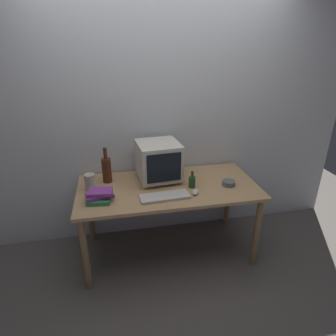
{
  "coord_description": "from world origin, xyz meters",
  "views": [
    {
      "loc": [
        -0.46,
        -2.29,
        1.94
      ],
      "look_at": [
        0.0,
        0.0,
        0.92
      ],
      "focal_mm": 30.39,
      "sensor_mm": 36.0,
      "label": 1
    }
  ],
  "objects_px": {
    "computer_mouse": "(195,192)",
    "bottle_tall": "(107,169)",
    "bottle_short": "(192,181)",
    "cd_spindle": "(229,183)",
    "crt_monitor": "(159,161)",
    "book_stack": "(99,196)",
    "metal_canister": "(90,182)",
    "keyboard": "(165,197)"
  },
  "relations": [
    {
      "from": "book_stack",
      "to": "cd_spindle",
      "type": "distance_m",
      "value": 1.17
    },
    {
      "from": "computer_mouse",
      "to": "metal_canister",
      "type": "xyz_separation_m",
      "value": [
        -0.9,
        0.26,
        0.06
      ]
    },
    {
      "from": "crt_monitor",
      "to": "metal_canister",
      "type": "bearing_deg",
      "value": -172.06
    },
    {
      "from": "bottle_short",
      "to": "crt_monitor",
      "type": "bearing_deg",
      "value": 141.38
    },
    {
      "from": "crt_monitor",
      "to": "book_stack",
      "type": "relative_size",
      "value": 1.71
    },
    {
      "from": "book_stack",
      "to": "computer_mouse",
      "type": "bearing_deg",
      "value": -2.57
    },
    {
      "from": "bottle_tall",
      "to": "bottle_short",
      "type": "distance_m",
      "value": 0.8
    },
    {
      "from": "bottle_short",
      "to": "keyboard",
      "type": "bearing_deg",
      "value": -152.19
    },
    {
      "from": "keyboard",
      "to": "metal_canister",
      "type": "height_order",
      "value": "metal_canister"
    },
    {
      "from": "book_stack",
      "to": "cd_spindle",
      "type": "xyz_separation_m",
      "value": [
        1.16,
        0.06,
        -0.02
      ]
    },
    {
      "from": "bottle_short",
      "to": "bottle_tall",
      "type": "bearing_deg",
      "value": 160.92
    },
    {
      "from": "crt_monitor",
      "to": "bottle_short",
      "type": "relative_size",
      "value": 2.62
    },
    {
      "from": "computer_mouse",
      "to": "bottle_tall",
      "type": "bearing_deg",
      "value": 174.29
    },
    {
      "from": "crt_monitor",
      "to": "keyboard",
      "type": "height_order",
      "value": "crt_monitor"
    },
    {
      "from": "cd_spindle",
      "to": "bottle_tall",
      "type": "bearing_deg",
      "value": 165.05
    },
    {
      "from": "book_stack",
      "to": "cd_spindle",
      "type": "bearing_deg",
      "value": 3.03
    },
    {
      "from": "bottle_tall",
      "to": "bottle_short",
      "type": "xyz_separation_m",
      "value": [
        0.76,
        -0.26,
        -0.07
      ]
    },
    {
      "from": "computer_mouse",
      "to": "metal_canister",
      "type": "bearing_deg",
      "value": -174.06
    },
    {
      "from": "keyboard",
      "to": "bottle_tall",
      "type": "relative_size",
      "value": 1.21
    },
    {
      "from": "keyboard",
      "to": "book_stack",
      "type": "distance_m",
      "value": 0.54
    },
    {
      "from": "keyboard",
      "to": "metal_canister",
      "type": "relative_size",
      "value": 2.8
    },
    {
      "from": "cd_spindle",
      "to": "book_stack",
      "type": "bearing_deg",
      "value": -176.97
    },
    {
      "from": "crt_monitor",
      "to": "bottle_tall",
      "type": "height_order",
      "value": "crt_monitor"
    },
    {
      "from": "keyboard",
      "to": "bottle_short",
      "type": "distance_m",
      "value": 0.32
    },
    {
      "from": "book_stack",
      "to": "metal_canister",
      "type": "bearing_deg",
      "value": 111.14
    },
    {
      "from": "bottle_tall",
      "to": "keyboard",
      "type": "bearing_deg",
      "value": -40.75
    },
    {
      "from": "crt_monitor",
      "to": "cd_spindle",
      "type": "bearing_deg",
      "value": -22.02
    },
    {
      "from": "computer_mouse",
      "to": "bottle_tall",
      "type": "height_order",
      "value": "bottle_tall"
    },
    {
      "from": "keyboard",
      "to": "computer_mouse",
      "type": "bearing_deg",
      "value": -0.16
    },
    {
      "from": "computer_mouse",
      "to": "bottle_tall",
      "type": "xyz_separation_m",
      "value": [
        -0.75,
        0.39,
        0.11
      ]
    },
    {
      "from": "bottle_short",
      "to": "cd_spindle",
      "type": "bearing_deg",
      "value": -5.33
    },
    {
      "from": "computer_mouse",
      "to": "bottle_tall",
      "type": "relative_size",
      "value": 0.29
    },
    {
      "from": "keyboard",
      "to": "metal_canister",
      "type": "distance_m",
      "value": 0.69
    },
    {
      "from": "crt_monitor",
      "to": "book_stack",
      "type": "distance_m",
      "value": 0.65
    },
    {
      "from": "crt_monitor",
      "to": "metal_canister",
      "type": "xyz_separation_m",
      "value": [
        -0.64,
        -0.09,
        -0.12
      ]
    },
    {
      "from": "computer_mouse",
      "to": "book_stack",
      "type": "relative_size",
      "value": 0.41
    },
    {
      "from": "bottle_short",
      "to": "cd_spindle",
      "type": "distance_m",
      "value": 0.35
    },
    {
      "from": "computer_mouse",
      "to": "cd_spindle",
      "type": "bearing_deg",
      "value": 37.6
    },
    {
      "from": "crt_monitor",
      "to": "keyboard",
      "type": "xyz_separation_m",
      "value": [
        -0.01,
        -0.36,
        -0.18
      ]
    },
    {
      "from": "computer_mouse",
      "to": "bottle_short",
      "type": "bearing_deg",
      "value": 109.18
    },
    {
      "from": "bottle_tall",
      "to": "book_stack",
      "type": "xyz_separation_m",
      "value": [
        -0.07,
        -0.35,
        -0.08
      ]
    },
    {
      "from": "bottle_tall",
      "to": "cd_spindle",
      "type": "distance_m",
      "value": 1.14
    }
  ]
}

